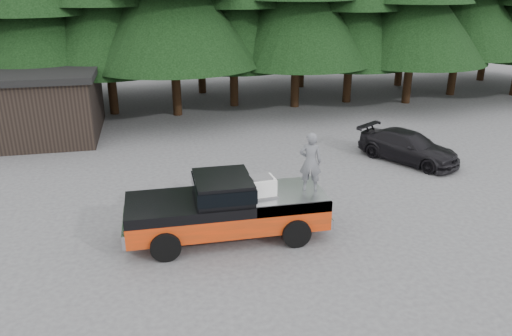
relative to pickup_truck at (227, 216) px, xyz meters
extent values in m
plane|color=#474749|center=(0.45, 0.08, -0.67)|extent=(120.00, 120.00, 0.00)
cube|color=black|center=(-0.10, 0.00, 0.96)|extent=(1.66, 1.90, 0.59)
cube|color=white|center=(0.99, -0.19, 0.93)|extent=(0.84, 0.72, 0.53)
imported|color=#5A5C62|center=(2.49, -0.10, 1.56)|extent=(0.75, 0.61, 1.79)
imported|color=black|center=(8.47, 4.93, -0.04)|extent=(3.79, 4.59, 1.25)
cube|color=black|center=(-8.55, 12.08, 0.83)|extent=(8.00, 6.00, 3.00)
cube|color=black|center=(-8.55, 12.08, 2.48)|extent=(8.40, 6.40, 0.30)
camera|label=1|loc=(-1.90, -13.15, 6.61)|focal=35.00mm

